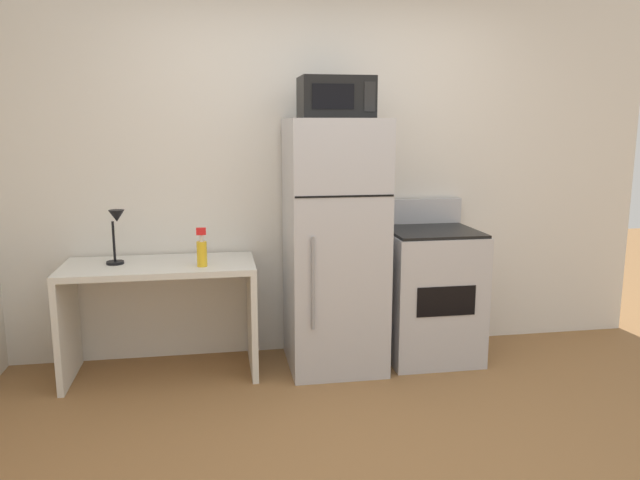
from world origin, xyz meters
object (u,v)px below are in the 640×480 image
at_px(desk, 161,297).
at_px(microwave, 336,98).
at_px(refrigerator, 334,246).
at_px(oven_range, 430,293).
at_px(spray_bottle, 202,251).
at_px(desk_lamp, 116,227).

relative_size(desk, microwave, 2.66).
distance_m(refrigerator, microwave, 0.97).
bearing_deg(refrigerator, desk, 178.31).
bearing_deg(oven_range, desk, 179.74).
bearing_deg(spray_bottle, desk, 154.86).
relative_size(desk_lamp, oven_range, 0.32).
bearing_deg(spray_bottle, oven_range, 4.47).
relative_size(desk_lamp, microwave, 0.77).
distance_m(spray_bottle, microwave, 1.29).
bearing_deg(microwave, desk_lamp, 176.99).
bearing_deg(microwave, spray_bottle, -175.06).
height_order(desk, spray_bottle, spray_bottle).
bearing_deg(desk_lamp, desk, -4.21).
relative_size(desk, desk_lamp, 3.47).
distance_m(desk_lamp, refrigerator, 1.41).
bearing_deg(microwave, oven_range, 3.86).
height_order(microwave, oven_range, microwave).
height_order(spray_bottle, refrigerator, refrigerator).
height_order(desk, refrigerator, refrigerator).
relative_size(refrigerator, microwave, 3.64).
xyz_separation_m(desk, spray_bottle, (0.28, -0.13, 0.32)).
xyz_separation_m(desk, desk_lamp, (-0.25, 0.02, 0.46)).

